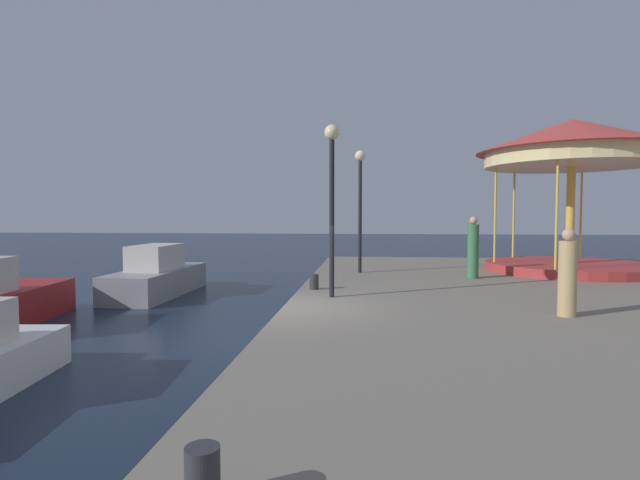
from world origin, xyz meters
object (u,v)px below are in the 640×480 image
(motorboat_grey, at_px, (157,276))
(lamp_post_near_edge, at_px, (332,179))
(bollard_north, at_px, (202,476))
(bollard_center, at_px, (314,282))
(person_by_the_water, at_px, (568,275))
(lamp_post_mid_promenade, at_px, (360,189))
(carousel, at_px, (572,159))
(person_far_corner, at_px, (473,249))

(motorboat_grey, height_order, lamp_post_near_edge, lamp_post_near_edge)
(bollard_north, relative_size, bollard_center, 1.00)
(person_by_the_water, bearing_deg, lamp_post_near_edge, 159.77)
(lamp_post_mid_promenade, bearing_deg, motorboat_grey, -175.97)
(bollard_north, height_order, person_by_the_water, person_by_the_water)
(bollard_north, bearing_deg, motorboat_grey, 115.39)
(motorboat_grey, xyz_separation_m, bollard_center, (5.80, -3.35, 0.35))
(carousel, bearing_deg, lamp_post_near_edge, -142.38)
(person_far_corner, bearing_deg, bollard_center, -149.65)
(carousel, distance_m, bollard_north, 16.84)
(motorboat_grey, xyz_separation_m, bollard_north, (6.10, -12.85, 0.35))
(carousel, xyz_separation_m, bollard_center, (-8.32, -4.85, -3.67))
(bollard_center, xyz_separation_m, person_far_corner, (4.63, 2.71, 0.70))
(motorboat_grey, distance_m, carousel, 14.76)
(bollard_north, distance_m, person_far_corner, 12.98)
(bollard_center, bearing_deg, person_by_the_water, -28.69)
(motorboat_grey, xyz_separation_m, person_far_corner, (10.44, -0.64, 1.05))
(carousel, xyz_separation_m, bollard_north, (-8.03, -14.35, -3.67))
(bollard_north, height_order, person_far_corner, person_far_corner)
(lamp_post_near_edge, distance_m, lamp_post_mid_promenade, 5.01)
(lamp_post_near_edge, xyz_separation_m, person_by_the_water, (4.69, -1.73, -2.01))
(lamp_post_mid_promenade, xyz_separation_m, bollard_north, (-0.84, -13.34, -2.63))
(lamp_post_mid_promenade, xyz_separation_m, person_by_the_water, (4.10, -6.71, -2.04))
(carousel, xyz_separation_m, person_far_corner, (-3.69, -2.14, -2.97))
(carousel, height_order, bollard_center, carousel)
(lamp_post_near_edge, bearing_deg, motorboat_grey, 144.76)
(lamp_post_near_edge, bearing_deg, carousel, 37.62)
(carousel, height_order, lamp_post_near_edge, carousel)
(bollard_north, bearing_deg, bollard_center, 91.78)
(carousel, height_order, person_far_corner, carousel)
(motorboat_grey, bearing_deg, bollard_north, -64.61)
(person_far_corner, bearing_deg, person_by_the_water, -83.81)
(bollard_center, bearing_deg, lamp_post_mid_promenade, 73.54)
(bollard_center, bearing_deg, carousel, 30.24)
(lamp_post_mid_promenade, relative_size, person_by_the_water, 2.43)
(carousel, bearing_deg, bollard_center, -149.76)
(motorboat_grey, height_order, lamp_post_mid_promenade, lamp_post_mid_promenade)
(motorboat_grey, bearing_deg, bollard_center, -30.00)
(carousel, xyz_separation_m, lamp_post_mid_promenade, (-7.19, -1.01, -1.04))
(lamp_post_near_edge, distance_m, bollard_center, 2.89)
(lamp_post_near_edge, height_order, bollard_center, lamp_post_near_edge)
(lamp_post_near_edge, relative_size, lamp_post_mid_promenade, 0.99)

